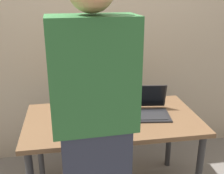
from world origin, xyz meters
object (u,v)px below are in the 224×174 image
beer_bottle_green (89,101)px  beer_bottle_amber (102,100)px  laptop (147,108)px  beer_bottle_brown (94,97)px  person_figure (95,133)px

beer_bottle_green → beer_bottle_amber: bearing=11.2°
laptop → beer_bottle_brown: 0.43m
laptop → beer_bottle_green: beer_bottle_green is taller
beer_bottle_amber → beer_bottle_brown: (-0.05, 0.07, -0.00)m
beer_bottle_amber → person_figure: person_figure is taller
beer_bottle_green → person_figure: 0.67m
person_figure → laptop: bearing=52.2°
beer_bottle_green → person_figure: (-0.03, -0.66, 0.09)m
laptop → beer_bottle_green: (-0.45, 0.05, 0.07)m
laptop → beer_bottle_brown: size_ratio=1.29×
person_figure → beer_bottle_amber: bearing=79.5°
laptop → beer_bottle_amber: (-0.35, 0.06, 0.07)m
beer_bottle_brown → beer_bottle_green: bearing=-118.6°
beer_bottle_brown → laptop: bearing=-18.8°
beer_bottle_amber → beer_bottle_brown: beer_bottle_amber is taller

